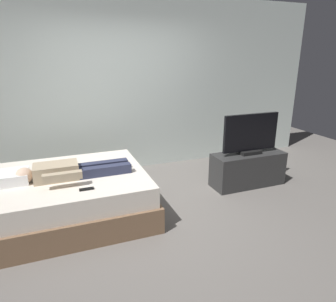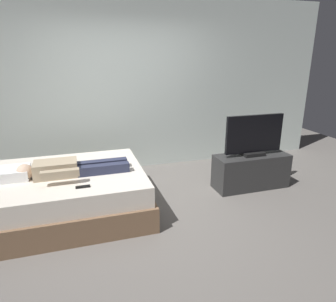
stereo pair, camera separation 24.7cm
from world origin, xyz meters
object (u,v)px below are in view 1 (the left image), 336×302
pillow (5,178)px  person (68,171)px  tv_stand (248,169)px  tv (251,135)px  remote (87,189)px  bed (68,197)px

pillow → person: bearing=-8.0°
tv_stand → tv: size_ratio=1.25×
remote → tv_stand: 2.47m
pillow → remote: size_ratio=3.20×
bed → tv: (2.57, 0.01, 0.52)m
remote → tv: tv is taller
pillow → remote: bearing=-31.5°
person → tv: 2.55m
bed → person: 0.37m
pillow → tv: bearing=0.2°
pillow → tv: (3.20, 0.01, 0.18)m
bed → tv_stand: (2.57, 0.01, -0.01)m
tv_stand → person: bearing=-177.6°
bed → pillow: pillow is taller
bed → tv_stand: 2.57m
bed → pillow: size_ratio=3.96×
remote → pillow: bearing=148.5°
pillow → remote: pillow is taller
bed → remote: size_ratio=12.67×
remote → person: bearing=110.5°
bed → tv_stand: bed is taller
tv → tv_stand: bearing=0.0°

